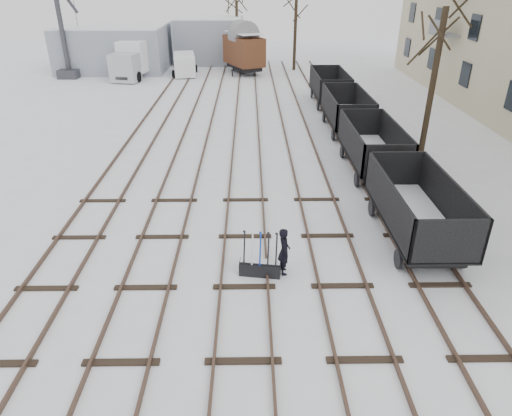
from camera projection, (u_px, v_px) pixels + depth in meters
The scene contains 17 objects.
ground at pixel (244, 287), 13.90m from camera, with size 120.00×120.00×0.00m, color white.
tracks at pixel (246, 140), 26.02m from camera, with size 13.90×52.00×0.16m.
shed_left at pixel (115, 48), 44.80m from camera, with size 10.00×8.00×4.10m.
shed_right at pixel (210, 40), 48.38m from camera, with size 7.00×6.00×4.50m.
ground_frame at pixel (260, 267), 14.39m from camera, with size 1.35×0.62×1.49m.
worker at pixel (284, 251), 14.25m from camera, with size 0.58×0.38×1.59m, color black.
freight_wagon_a at pixel (415, 217), 16.06m from camera, with size 2.25×5.63×2.30m.
freight_wagon_b at pixel (371, 154), 21.75m from camera, with size 2.25×5.63×2.30m.
freight_wagon_c at pixel (346, 116), 27.44m from camera, with size 2.25×5.63×2.30m.
freight_wagon_d at pixel (329, 92), 33.13m from camera, with size 2.25×5.63×2.30m.
box_van_wagon at pixel (244, 50), 42.86m from camera, with size 4.32×5.45×3.69m.
lorry at pixel (136, 58), 41.63m from camera, with size 3.17×7.31×3.21m.
panel_van at pixel (185, 64), 42.67m from camera, with size 2.46×4.54×1.90m.
crane at pixel (67, 51), 41.04m from camera, with size 1.80×5.10×8.73m.
tree_near at pixel (432, 86), 22.29m from camera, with size 0.30×0.30×7.22m, color black.
tree_far_left at pixel (237, 31), 48.68m from camera, with size 0.30×0.30×6.08m, color black.
tree_far_right at pixel (295, 28), 43.61m from camera, with size 0.30×0.30×7.75m, color black.
Camera 1 is at (0.20, -11.25, 8.52)m, focal length 32.00 mm.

